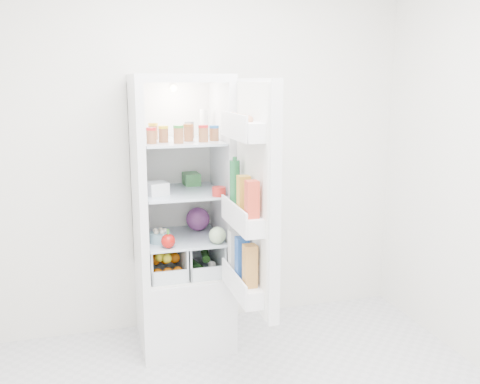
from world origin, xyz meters
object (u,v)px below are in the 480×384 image
object	(u,v)px
refrigerator	(181,246)
fridge_door	(253,202)
red_cabbage	(198,219)
mushroom_bowl	(160,238)

from	to	relation	value
refrigerator	fridge_door	bearing A→B (deg)	-64.65
fridge_door	red_cabbage	bearing A→B (deg)	13.78
red_cabbage	fridge_door	world-z (taller)	fridge_door
refrigerator	fridge_door	xyz separation A→B (m)	(0.30, -0.64, 0.43)
red_cabbage	mushroom_bowl	bearing A→B (deg)	-144.70
red_cabbage	fridge_door	bearing A→B (deg)	-75.94
mushroom_bowl	fridge_door	world-z (taller)	fridge_door
refrigerator	red_cabbage	xyz separation A→B (m)	(0.13, 0.06, 0.16)
refrigerator	red_cabbage	world-z (taller)	refrigerator
refrigerator	fridge_door	distance (m)	0.83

